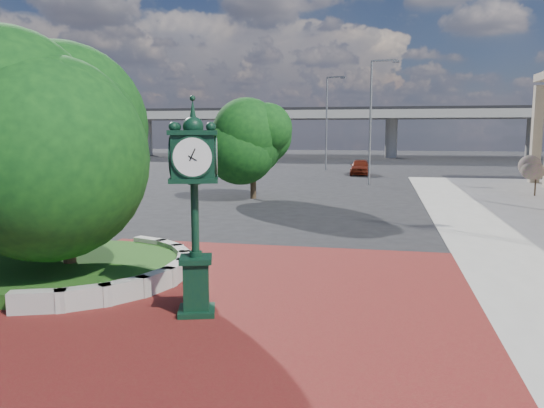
{
  "coord_description": "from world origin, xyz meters",
  "views": [
    {
      "loc": [
        3.61,
        -13.24,
        4.12
      ],
      "look_at": [
        0.57,
        1.5,
        2.03
      ],
      "focal_mm": 35.0,
      "sensor_mm": 36.0,
      "label": 1
    }
  ],
  "objects_px": {
    "post_clock": "(195,199)",
    "street_lamp_far": "(329,116)",
    "street_lamp_near": "(374,113)",
    "parked_car": "(360,167)"
  },
  "relations": [
    {
      "from": "post_clock",
      "to": "street_lamp_far",
      "type": "distance_m",
      "value": 44.57
    },
    {
      "from": "post_clock",
      "to": "street_lamp_near",
      "type": "height_order",
      "value": "street_lamp_near"
    },
    {
      "from": "post_clock",
      "to": "parked_car",
      "type": "relative_size",
      "value": 1.09
    },
    {
      "from": "parked_car",
      "to": "street_lamp_far",
      "type": "bearing_deg",
      "value": 124.82
    },
    {
      "from": "parked_car",
      "to": "street_lamp_near",
      "type": "bearing_deg",
      "value": -81.87
    },
    {
      "from": "street_lamp_near",
      "to": "street_lamp_far",
      "type": "relative_size",
      "value": 0.97
    },
    {
      "from": "parked_car",
      "to": "street_lamp_far",
      "type": "distance_m",
      "value": 7.9
    },
    {
      "from": "post_clock",
      "to": "street_lamp_far",
      "type": "xyz_separation_m",
      "value": [
        -1.47,
        44.45,
        2.98
      ]
    },
    {
      "from": "street_lamp_near",
      "to": "parked_car",
      "type": "bearing_deg",
      "value": 97.78
    },
    {
      "from": "post_clock",
      "to": "parked_car",
      "type": "xyz_separation_m",
      "value": [
        2.06,
        39.32,
        -1.88
      ]
    }
  ]
}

